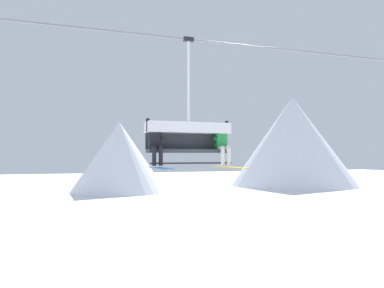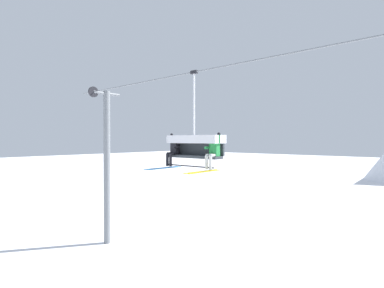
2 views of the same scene
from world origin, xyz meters
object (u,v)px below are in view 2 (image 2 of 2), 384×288
(chairlift_chair, at_px, (195,142))
(skier_green, at_px, (213,151))
(skier_black, at_px, (173,150))
(lift_tower_near, at_px, (107,163))

(chairlift_chair, height_order, skier_green, chairlift_chair)
(skier_black, distance_m, skier_green, 1.95)
(lift_tower_near, bearing_deg, skier_green, -6.61)
(lift_tower_near, height_order, skier_green, lift_tower_near)
(chairlift_chair, distance_m, skier_green, 1.04)
(lift_tower_near, distance_m, skier_green, 8.07)
(lift_tower_near, bearing_deg, skier_black, -8.71)
(lift_tower_near, height_order, skier_black, lift_tower_near)
(skier_black, bearing_deg, chairlift_chair, 12.39)
(chairlift_chair, bearing_deg, skier_green, -12.39)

